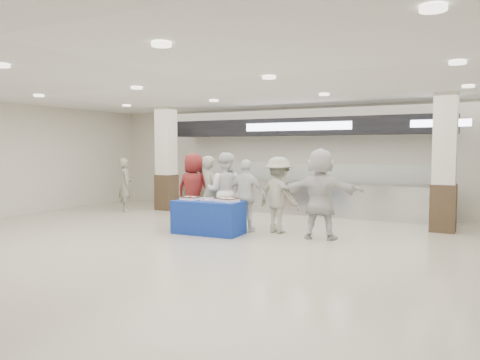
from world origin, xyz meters
The scene contains 15 objects.
ground centered at (0.00, 0.00, 0.00)m, with size 14.00×14.00×0.00m, color beige.
serving_line centered at (0.00, 5.40, 1.16)m, with size 8.70×0.85×2.80m.
column_left centered at (-4.00, 4.20, 1.53)m, with size 0.55×0.55×3.20m.
column_right centered at (4.00, 4.20, 1.53)m, with size 0.55×0.55×3.20m.
display_table centered at (-0.63, 1.36, 0.38)m, with size 1.55×0.78×0.75m, color navy.
sheet_cake_left centered at (-1.13, 1.35, 0.79)m, with size 0.41×0.32×0.09m.
sheet_cake_right centered at (-0.18, 1.41, 0.80)m, with size 0.55×0.48×0.10m.
cupcake_tray centered at (-0.61, 1.39, 0.78)m, with size 0.49×0.43×0.07m.
civilian_maroon centered at (-1.47, 2.00, 0.90)m, with size 0.88×0.58×1.81m, color maroon.
soldier_a centered at (-1.05, 2.07, 0.87)m, with size 0.64×0.42×1.75m, color gray.
chef_tall centered at (-0.58, 2.00, 0.91)m, with size 0.89×0.69×1.83m, color silver.
chef_short centered at (0.00, 2.00, 0.84)m, with size 0.98×0.41×1.68m, color silver.
soldier_b centered at (0.70, 2.25, 0.87)m, with size 1.12×0.65×1.74m, color gray.
civilian_white centered at (1.78, 2.00, 0.97)m, with size 1.80×0.57×1.94m, color silver.
soldier_bg centered at (-4.87, 3.28, 0.81)m, with size 0.59×0.39×1.63m, color gray.
Camera 1 is at (5.02, -7.50, 1.95)m, focal length 35.00 mm.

